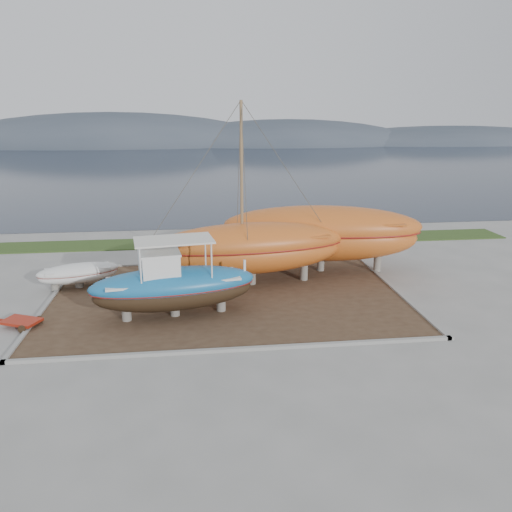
{
  "coord_description": "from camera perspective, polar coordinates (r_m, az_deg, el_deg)",
  "views": [
    {
      "loc": [
        -1.41,
        -20.49,
        9.46
      ],
      "look_at": [
        1.5,
        4.0,
        2.22
      ],
      "focal_mm": 35.0,
      "sensor_mm": 36.0,
      "label": 1
    }
  ],
  "objects": [
    {
      "name": "blue_caique",
      "position": [
        23.58,
        -9.41,
        -2.52
      ],
      "size": [
        8.02,
        3.55,
        3.73
      ],
      "primitive_type": null,
      "rotation": [
        0.0,
        0.0,
        0.15
      ],
      "color": "#1A69A3",
      "rests_on": "dirt_patch"
    },
    {
      "name": "dirt_patch",
      "position": [
        26.28,
        -3.26,
        -4.7
      ],
      "size": [
        18.0,
        12.0,
        0.06
      ],
      "primitive_type": "cube",
      "color": "#422D1E",
      "rests_on": "ground"
    },
    {
      "name": "orange_sailboat",
      "position": [
        26.86,
        -0.5,
        6.8
      ],
      "size": [
        10.94,
        4.35,
        9.89
      ],
      "primitive_type": null,
      "rotation": [
        0.0,
        0.0,
        0.12
      ],
      "color": "#BC571D",
      "rests_on": "dirt_patch"
    },
    {
      "name": "red_trailer",
      "position": [
        25.14,
        -25.22,
        -6.98
      ],
      "size": [
        2.72,
        2.09,
        0.34
      ],
      "primitive_type": null,
      "rotation": [
        0.0,
        0.0,
        -0.41
      ],
      "color": "#AB2513",
      "rests_on": "ground"
    },
    {
      "name": "mountain_ridge",
      "position": [
        145.81,
        -6.35,
        12.53
      ],
      "size": [
        200.0,
        36.0,
        20.0
      ],
      "primitive_type": null,
      "color": "#333D49",
      "rests_on": "ground"
    },
    {
      "name": "orange_bare_hull",
      "position": [
        30.14,
        7.5,
        1.86
      ],
      "size": [
        12.22,
        5.49,
        3.87
      ],
      "primitive_type": null,
      "rotation": [
        0.0,
        0.0,
        -0.17
      ],
      "color": "#BC571D",
      "rests_on": "dirt_patch"
    },
    {
      "name": "ground",
      "position": [
        22.62,
        -2.6,
        -8.39
      ],
      "size": [
        140.0,
        140.0,
        0.0
      ],
      "primitive_type": "plane",
      "color": "gray",
      "rests_on": "ground"
    },
    {
      "name": "sea",
      "position": [
        91.0,
        -5.94,
        10.29
      ],
      "size": [
        260.0,
        100.0,
        0.04
      ],
      "primitive_type": null,
      "color": "#182030",
      "rests_on": "ground"
    },
    {
      "name": "white_dinghy",
      "position": [
        29.08,
        -19.62,
        -2.15
      ],
      "size": [
        4.58,
        2.75,
        1.29
      ],
      "primitive_type": null,
      "rotation": [
        0.0,
        0.0,
        0.28
      ],
      "color": "white",
      "rests_on": "dirt_patch"
    },
    {
      "name": "grass_strip",
      "position": [
        37.23,
        -4.38,
        1.64
      ],
      "size": [
        44.0,
        3.0,
        0.08
      ],
      "primitive_type": "cube",
      "color": "#284219",
      "rests_on": "ground"
    },
    {
      "name": "curb_frame",
      "position": [
        26.27,
        -3.26,
        -4.61
      ],
      "size": [
        18.6,
        12.6,
        0.15
      ],
      "primitive_type": null,
      "color": "gray",
      "rests_on": "ground"
    }
  ]
}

